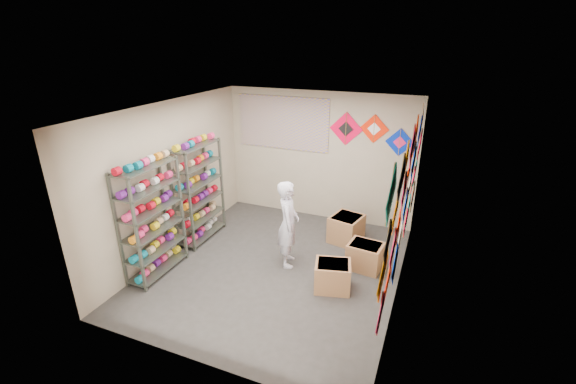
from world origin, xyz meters
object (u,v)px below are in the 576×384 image
at_px(carton_b, 365,256).
at_px(carton_a, 332,276).
at_px(shelf_rack_back, 199,192).
at_px(shopkeeper, 288,224).
at_px(carton_c, 346,229).
at_px(shelf_rack_front, 152,221).

bearing_deg(carton_b, carton_a, -107.66).
height_order(shelf_rack_back, carton_a, shelf_rack_back).
xyz_separation_m(carton_a, carton_b, (0.35, 0.77, 0.00)).
xyz_separation_m(shopkeeper, carton_a, (0.91, -0.42, -0.53)).
bearing_deg(carton_c, shopkeeper, -109.36).
bearing_deg(shelf_rack_back, carton_b, 2.01).
bearing_deg(shelf_rack_back, carton_a, -13.07).
distance_m(shelf_rack_back, carton_b, 3.27).
relative_size(carton_b, carton_c, 0.95).
relative_size(shopkeeper, carton_b, 2.73).
distance_m(shopkeeper, carton_c, 1.46).
distance_m(shopkeeper, carton_b, 1.42).
bearing_deg(shelf_rack_front, carton_a, 12.77).
distance_m(shelf_rack_front, shelf_rack_back, 1.30).
xyz_separation_m(shelf_rack_back, carton_a, (2.83, -0.66, -0.72)).
bearing_deg(shopkeeper, shelf_rack_front, 99.11).
distance_m(shelf_rack_front, carton_a, 2.99).
bearing_deg(carton_b, shopkeeper, -157.73).
xyz_separation_m(shopkeeper, carton_b, (1.26, 0.35, -0.53)).
bearing_deg(shopkeeper, carton_b, -94.32).
height_order(shelf_rack_back, carton_c, shelf_rack_back).
height_order(shelf_rack_back, shopkeeper, shelf_rack_back).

